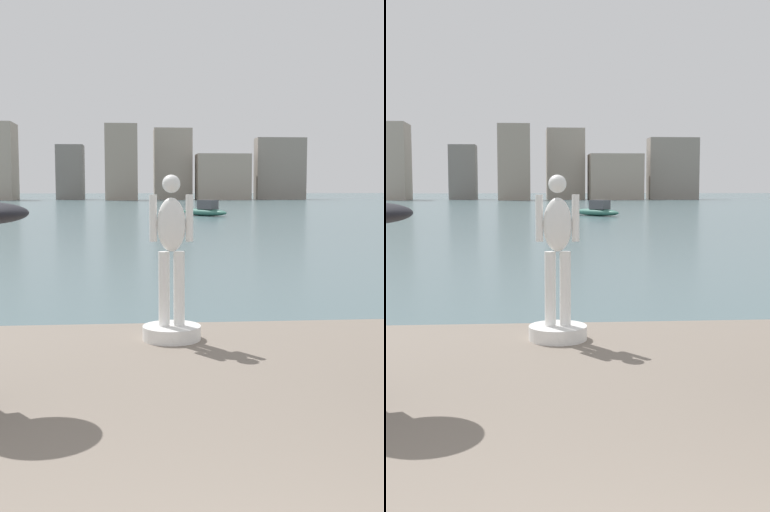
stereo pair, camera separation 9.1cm
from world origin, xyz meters
The scene contains 5 objects.
ground_plane centered at (0.00, 40.00, 0.00)m, with size 400.00×400.00×0.00m, color #4C666B.
pier centered at (0.00, 2.35, 0.20)m, with size 7.15×10.70×0.40m, color slate.
statue_white_figure centered at (-0.26, 6.62, 1.18)m, with size 0.79×0.79×2.21m.
boat_mid centered at (5.11, 52.41, 0.46)m, with size 4.07×4.85×1.34m.
distant_skyline centered at (2.93, 121.06, 6.01)m, with size 58.31×12.86×13.95m.
Camera 2 is at (-0.64, -1.99, 2.45)m, focal length 45.79 mm.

